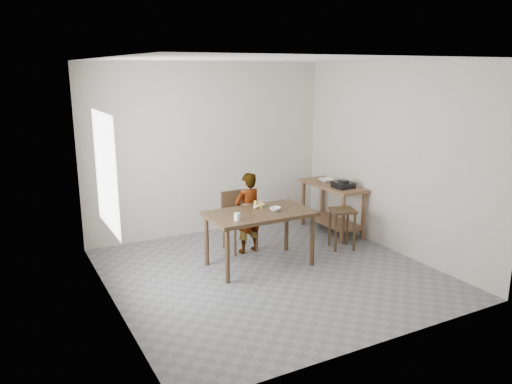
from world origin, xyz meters
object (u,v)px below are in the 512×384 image
dining_chair (240,222)px  stool (342,229)px  prep_counter (332,208)px  child (248,213)px  dining_table (260,239)px

dining_chair → stool: bearing=-27.6°
prep_counter → child: 1.64m
stool → prep_counter: bearing=64.5°
dining_table → dining_chair: size_ratio=1.62×
dining_chair → dining_table: bearing=-95.0°
prep_counter → stool: 0.78m
prep_counter → dining_chair: bearing=-178.2°
child → stool: (1.29, -0.52, -0.29)m
dining_table → stool: dining_table is taller
prep_counter → child: (-1.63, -0.17, 0.19)m
child → dining_chair: child is taller
dining_table → child: bearing=79.8°
prep_counter → dining_table: bearing=-157.9°
prep_counter → child: size_ratio=1.02×
dining_chair → stool: size_ratio=1.44×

